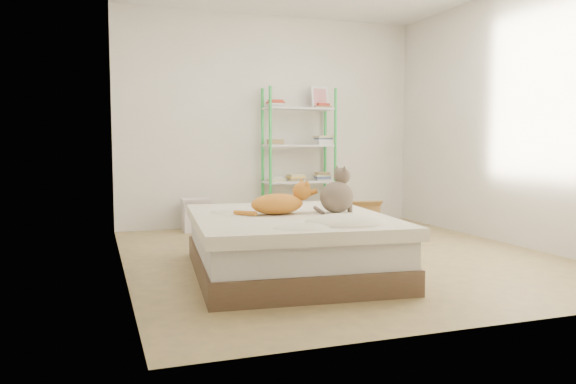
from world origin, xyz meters
name	(u,v)px	position (x,y,z in m)	size (l,w,h in m)	color
room	(340,113)	(0.00, 0.00, 1.30)	(3.81, 4.21, 2.61)	tan
bed	(289,244)	(-0.67, -0.50, 0.23)	(1.64, 1.97, 0.47)	#4B3424
orange_cat	(277,201)	(-0.74, -0.46, 0.57)	(0.52, 0.28, 0.21)	orange
grey_cat	(337,190)	(-0.27, -0.54, 0.65)	(0.27, 0.32, 0.37)	#69594D
shelf_unit	(299,163)	(0.31, 1.88, 0.79)	(0.88, 0.36, 1.74)	green
cardboard_box	(350,221)	(0.48, 0.79, 0.19)	(0.62, 0.61, 0.44)	#A97C47
white_bin	(196,215)	(-0.99, 1.85, 0.20)	(0.34, 0.30, 0.39)	silver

